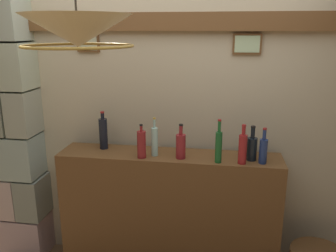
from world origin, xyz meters
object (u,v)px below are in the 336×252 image
object	(u,v)px
liquor_bottle_tequila	(252,148)
liquor_bottle_vodka	(263,150)
liquor_bottle_vermouth	(103,133)
glass_tumbler_rocks	(248,150)
liquor_bottle_port	(243,148)
liquor_bottle_whiskey	(219,146)
liquor_bottle_gin	(155,141)
pendant_lamp	(78,32)
liquor_bottle_mezcal	(142,144)
liquor_bottle_scotch	(181,146)

from	to	relation	value
liquor_bottle_tequila	liquor_bottle_vodka	bearing A→B (deg)	-35.20
liquor_bottle_vermouth	glass_tumbler_rocks	xyz separation A→B (m)	(1.19, 0.05, -0.10)
liquor_bottle_vermouth	liquor_bottle_vodka	size ratio (longest dim) A/B	1.17
glass_tumbler_rocks	liquor_bottle_tequila	bearing A→B (deg)	-84.85
liquor_bottle_port	liquor_bottle_whiskey	xyz separation A→B (m)	(-0.18, -0.00, 0.01)
liquor_bottle_gin	liquor_bottle_whiskey	size ratio (longest dim) A/B	0.93
glass_tumbler_rocks	pendant_lamp	xyz separation A→B (m)	(-1.03, -0.84, 0.92)
liquor_bottle_vermouth	liquor_bottle_gin	distance (m)	0.47
liquor_bottle_vermouth	liquor_bottle_mezcal	xyz separation A→B (m)	(0.36, -0.16, -0.03)
pendant_lamp	liquor_bottle_tequila	bearing A→B (deg)	33.83
liquor_bottle_gin	liquor_bottle_tequila	bearing A→B (deg)	1.22
liquor_bottle_port	liquor_bottle_scotch	distance (m)	0.47
liquor_bottle_tequila	liquor_bottle_whiskey	bearing A→B (deg)	-160.78
liquor_bottle_mezcal	liquor_bottle_scotch	xyz separation A→B (m)	(0.30, 0.04, -0.01)
liquor_bottle_mezcal	liquor_bottle_vodka	world-z (taller)	liquor_bottle_vodka
pendant_lamp	liquor_bottle_scotch	bearing A→B (deg)	52.61
liquor_bottle_gin	liquor_bottle_whiskey	world-z (taller)	liquor_bottle_whiskey
liquor_bottle_tequila	pendant_lamp	size ratio (longest dim) A/B	0.44
liquor_bottle_tequila	liquor_bottle_vodka	distance (m)	0.10
pendant_lamp	liquor_bottle_whiskey	bearing A→B (deg)	37.68
liquor_bottle_vodka	glass_tumbler_rocks	xyz separation A→B (m)	(-0.09, 0.19, -0.07)
liquor_bottle_whiskey	liquor_bottle_mezcal	bearing A→B (deg)	179.12
liquor_bottle_whiskey	liquor_bottle_vodka	xyz separation A→B (m)	(0.33, 0.03, -0.03)
liquor_bottle_vodka	pendant_lamp	size ratio (longest dim) A/B	0.45
liquor_bottle_vodka	liquor_bottle_mezcal	bearing A→B (deg)	-178.56
liquor_bottle_port	liquor_bottle_vodka	bearing A→B (deg)	10.99
liquor_bottle_port	liquor_bottle_gin	distance (m)	0.68
liquor_bottle_mezcal	pendant_lamp	world-z (taller)	pendant_lamp
liquor_bottle_tequila	liquor_bottle_gin	distance (m)	0.75
liquor_bottle_port	liquor_bottle_mezcal	world-z (taller)	liquor_bottle_port
liquor_bottle_vermouth	liquor_bottle_scotch	size ratio (longest dim) A/B	1.17
liquor_bottle_vermouth	liquor_bottle_whiskey	size ratio (longest dim) A/B	0.96
liquor_bottle_tequila	liquor_bottle_port	world-z (taller)	liquor_bottle_port
liquor_bottle_whiskey	pendant_lamp	bearing A→B (deg)	-142.32
liquor_bottle_vermouth	liquor_bottle_mezcal	distance (m)	0.40
liquor_bottle_tequila	liquor_bottle_gin	bearing A→B (deg)	-178.78
liquor_bottle_mezcal	liquor_bottle_tequila	bearing A→B (deg)	5.32
liquor_bottle_tequila	liquor_bottle_gin	size ratio (longest dim) A/B	0.87
liquor_bottle_mezcal	liquor_bottle_vodka	xyz separation A→B (m)	(0.92, 0.02, -0.01)
liquor_bottle_scotch	liquor_bottle_vodka	bearing A→B (deg)	-1.19
liquor_bottle_port	liquor_bottle_vermouth	bearing A→B (deg)	171.42
liquor_bottle_scotch	liquor_bottle_port	bearing A→B (deg)	-5.21
liquor_bottle_mezcal	pendant_lamp	bearing A→B (deg)	-107.79
liquor_bottle_scotch	pendant_lamp	size ratio (longest dim) A/B	0.45
liquor_bottle_vermouth	liquor_bottle_mezcal	bearing A→B (deg)	-24.30
liquor_bottle_port	liquor_bottle_scotch	size ratio (longest dim) A/B	1.10
liquor_bottle_tequila	liquor_bottle_scotch	size ratio (longest dim) A/B	0.99
liquor_bottle_tequila	liquor_bottle_gin	world-z (taller)	liquor_bottle_gin
liquor_bottle_mezcal	liquor_bottle_whiskey	size ratio (longest dim) A/B	0.81
liquor_bottle_vodka	liquor_bottle_scotch	world-z (taller)	same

